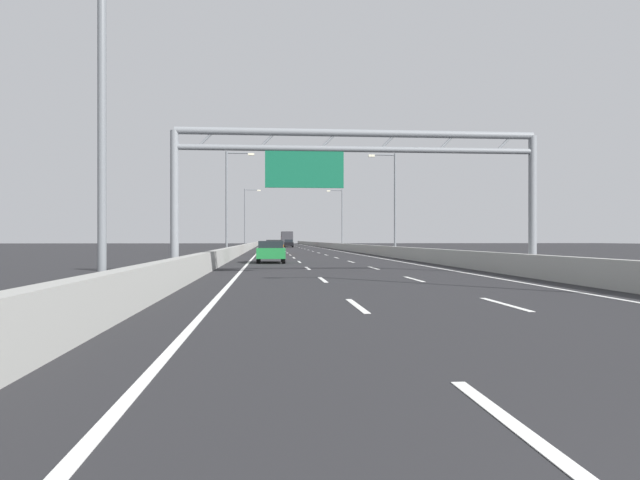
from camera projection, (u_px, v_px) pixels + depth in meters
ground_plane at (292, 248)px, 101.29m from camera, size 260.00×260.00×0.00m
lane_dash_left_0 at (514, 425)px, 4.99m from camera, size 0.16×3.00×0.01m
lane_dash_left_1 at (357, 306)px, 13.96m from camera, size 0.16×3.00×0.01m
lane_dash_left_2 at (323, 280)px, 22.92m from camera, size 0.16×3.00×0.01m
lane_dash_left_3 at (308, 268)px, 31.89m from camera, size 0.16×3.00×0.01m
lane_dash_left_4 at (299, 262)px, 40.86m from camera, size 0.16×3.00×0.01m
lane_dash_left_5 at (294, 258)px, 49.82m from camera, size 0.16×3.00×0.01m
lane_dash_left_6 at (290, 255)px, 58.79m from camera, size 0.16×3.00×0.01m
lane_dash_left_7 at (287, 253)px, 67.76m from camera, size 0.16×3.00×0.01m
lane_dash_left_8 at (285, 251)px, 76.73m from camera, size 0.16×3.00×0.01m
lane_dash_left_9 at (284, 250)px, 85.69m from camera, size 0.16×3.00×0.01m
lane_dash_left_10 at (282, 249)px, 94.66m from camera, size 0.16×3.00×0.01m
lane_dash_left_11 at (281, 248)px, 103.63m from camera, size 0.16×3.00×0.01m
lane_dash_left_12 at (280, 247)px, 112.59m from camera, size 0.16×3.00×0.01m
lane_dash_left_13 at (279, 247)px, 121.56m from camera, size 0.16×3.00×0.01m
lane_dash_left_14 at (279, 246)px, 130.53m from camera, size 0.16×3.00×0.01m
lane_dash_left_15 at (278, 246)px, 139.49m from camera, size 0.16×3.00×0.01m
lane_dash_left_16 at (278, 245)px, 148.46m from camera, size 0.16×3.00×0.01m
lane_dash_left_17 at (277, 245)px, 157.43m from camera, size 0.16×3.00×0.01m
lane_dash_right_1 at (505, 304)px, 14.26m from camera, size 0.16×3.00×0.01m
lane_dash_right_2 at (414, 279)px, 23.23m from camera, size 0.16×3.00×0.01m
lane_dash_right_3 at (374, 268)px, 32.20m from camera, size 0.16×3.00×0.01m
lane_dash_right_4 at (351, 262)px, 41.16m from camera, size 0.16×3.00×0.01m
lane_dash_right_5 at (336, 258)px, 50.13m from camera, size 0.16×3.00×0.01m
lane_dash_right_6 at (326, 255)px, 59.10m from camera, size 0.16×3.00×0.01m
lane_dash_right_7 at (319, 253)px, 68.07m from camera, size 0.16×3.00×0.01m
lane_dash_right_8 at (313, 251)px, 77.03m from camera, size 0.16×3.00×0.01m
lane_dash_right_9 at (308, 250)px, 86.00m from camera, size 0.16×3.00×0.01m
lane_dash_right_10 at (305, 249)px, 94.97m from camera, size 0.16×3.00×0.01m
lane_dash_right_11 at (302, 248)px, 103.93m from camera, size 0.16×3.00×0.01m
lane_dash_right_12 at (299, 247)px, 112.90m from camera, size 0.16×3.00×0.01m
lane_dash_right_13 at (297, 247)px, 121.87m from camera, size 0.16×3.00×0.01m
lane_dash_right_14 at (295, 246)px, 130.84m from camera, size 0.16×3.00×0.01m
lane_dash_right_15 at (293, 246)px, 139.80m from camera, size 0.16×3.00×0.01m
lane_dash_right_16 at (292, 245)px, 148.77m from camera, size 0.16×3.00×0.01m
lane_dash_right_17 at (291, 245)px, 157.74m from camera, size 0.16×3.00×0.01m
edge_line_left at (260, 250)px, 88.88m from camera, size 0.16×176.00×0.01m
edge_line_right at (329, 250)px, 89.78m from camera, size 0.16×176.00×0.01m
barrier_left at (253, 245)px, 110.66m from camera, size 0.45×220.00×0.95m
barrier_right at (326, 245)px, 111.84m from camera, size 0.45×220.00×0.95m
sign_gantry at (351, 164)px, 25.72m from camera, size 16.11×0.36×6.36m
streetlamp_left_near at (112, 73)px, 13.60m from camera, size 2.58×0.28×9.50m
streetlamp_left_mid at (229, 197)px, 53.19m from camera, size 2.58×0.28×9.50m
streetlamp_right_mid at (393, 198)px, 54.47m from camera, size 2.58×0.28×9.50m
streetlamp_left_far at (246, 215)px, 92.78m from camera, size 2.58×0.28×9.50m
streetlamp_right_far at (341, 215)px, 94.05m from camera, size 2.58×0.28×9.50m
orange_car at (274, 247)px, 61.26m from camera, size 1.89×4.44×1.51m
black_car at (289, 243)px, 115.94m from camera, size 1.85×4.46×1.52m
green_car at (271, 251)px, 39.50m from camera, size 1.85×4.29×1.46m
red_car at (271, 244)px, 105.81m from camera, size 1.79×4.52×1.39m
box_truck at (287, 238)px, 129.91m from camera, size 2.47×8.65×3.25m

